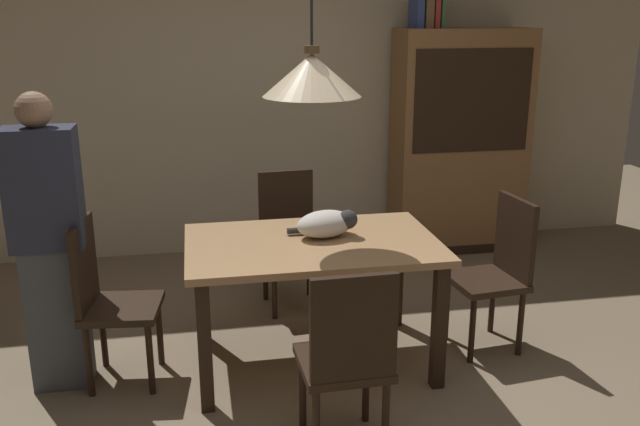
{
  "coord_description": "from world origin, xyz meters",
  "views": [
    {
      "loc": [
        -0.75,
        -2.98,
        1.98
      ],
      "look_at": [
        -0.05,
        0.73,
        0.85
      ],
      "focal_mm": 38.0,
      "sensor_mm": 36.0,
      "label": 1
    }
  ],
  "objects_px": {
    "chair_left_side": "(106,295)",
    "chair_far_back": "(289,233)",
    "book_brown_thick": "(425,14)",
    "hutch_bookcase": "(459,146)",
    "dining_table": "(312,258)",
    "cat_sleeping": "(327,223)",
    "book_green_slim": "(439,11)",
    "chair_near_front": "(347,355)",
    "chair_right_side": "(498,267)",
    "pendant_lamp": "(312,75)",
    "book_blue_wide": "(416,12)",
    "person_standing": "(50,245)",
    "book_red_tall": "(434,10)"
  },
  "relations": [
    {
      "from": "hutch_bookcase",
      "to": "book_blue_wide",
      "type": "height_order",
      "value": "book_blue_wide"
    },
    {
      "from": "dining_table",
      "to": "hutch_bookcase",
      "type": "xyz_separation_m",
      "value": [
        1.57,
        1.78,
        0.24
      ]
    },
    {
      "from": "hutch_bookcase",
      "to": "book_brown_thick",
      "type": "relative_size",
      "value": 7.71
    },
    {
      "from": "chair_left_side",
      "to": "chair_near_front",
      "type": "distance_m",
      "value": 1.44
    },
    {
      "from": "dining_table",
      "to": "chair_far_back",
      "type": "bearing_deg",
      "value": 90.4
    },
    {
      "from": "chair_near_front",
      "to": "book_green_slim",
      "type": "xyz_separation_m",
      "value": [
        1.34,
        2.66,
        1.47
      ]
    },
    {
      "from": "chair_left_side",
      "to": "book_brown_thick",
      "type": "relative_size",
      "value": 3.88
    },
    {
      "from": "dining_table",
      "to": "book_blue_wide",
      "type": "distance_m",
      "value": 2.5
    },
    {
      "from": "pendant_lamp",
      "to": "book_blue_wide",
      "type": "xyz_separation_m",
      "value": [
        1.15,
        1.79,
        0.31
      ]
    },
    {
      "from": "cat_sleeping",
      "to": "book_red_tall",
      "type": "bearing_deg",
      "value": 55.23
    },
    {
      "from": "dining_table",
      "to": "cat_sleeping",
      "type": "height_order",
      "value": "cat_sleeping"
    },
    {
      "from": "chair_far_back",
      "to": "pendant_lamp",
      "type": "bearing_deg",
      "value": -89.6
    },
    {
      "from": "dining_table",
      "to": "chair_left_side",
      "type": "xyz_separation_m",
      "value": [
        -1.13,
        0.01,
        -0.14
      ]
    },
    {
      "from": "book_blue_wide",
      "to": "book_green_slim",
      "type": "height_order",
      "value": "book_green_slim"
    },
    {
      "from": "book_green_slim",
      "to": "hutch_bookcase",
      "type": "bearing_deg",
      "value": -0.37
    },
    {
      "from": "book_brown_thick",
      "to": "hutch_bookcase",
      "type": "bearing_deg",
      "value": -0.25
    },
    {
      "from": "chair_near_front",
      "to": "chair_right_side",
      "type": "distance_m",
      "value": 1.43
    },
    {
      "from": "chair_far_back",
      "to": "book_brown_thick",
      "type": "xyz_separation_m",
      "value": [
        1.23,
        0.91,
        1.45
      ]
    },
    {
      "from": "chair_near_front",
      "to": "cat_sleeping",
      "type": "relative_size",
      "value": 2.3
    },
    {
      "from": "chair_left_side",
      "to": "pendant_lamp",
      "type": "relative_size",
      "value": 0.72
    },
    {
      "from": "chair_near_front",
      "to": "book_red_tall",
      "type": "relative_size",
      "value": 3.32
    },
    {
      "from": "chair_right_side",
      "to": "pendant_lamp",
      "type": "relative_size",
      "value": 0.72
    },
    {
      "from": "person_standing",
      "to": "book_brown_thick",
      "type": "bearing_deg",
      "value": 33.93
    },
    {
      "from": "chair_left_side",
      "to": "book_blue_wide",
      "type": "distance_m",
      "value": 3.24
    },
    {
      "from": "book_blue_wide",
      "to": "dining_table",
      "type": "bearing_deg",
      "value": -122.75
    },
    {
      "from": "chair_left_side",
      "to": "chair_far_back",
      "type": "bearing_deg",
      "value": 37.77
    },
    {
      "from": "chair_left_side",
      "to": "chair_near_front",
      "type": "height_order",
      "value": "same"
    },
    {
      "from": "chair_far_back",
      "to": "book_green_slim",
      "type": "bearing_deg",
      "value": 34.0
    },
    {
      "from": "chair_far_back",
      "to": "book_blue_wide",
      "type": "bearing_deg",
      "value": 38.16
    },
    {
      "from": "cat_sleeping",
      "to": "hutch_bookcase",
      "type": "xyz_separation_m",
      "value": [
        1.47,
        1.72,
        0.06
      ]
    },
    {
      "from": "hutch_bookcase",
      "to": "book_green_slim",
      "type": "bearing_deg",
      "value": 179.63
    },
    {
      "from": "book_green_slim",
      "to": "dining_table",
      "type": "bearing_deg",
      "value": -126.88
    },
    {
      "from": "pendant_lamp",
      "to": "chair_near_front",
      "type": "bearing_deg",
      "value": -89.86
    },
    {
      "from": "cat_sleeping",
      "to": "hutch_bookcase",
      "type": "bearing_deg",
      "value": 49.38
    },
    {
      "from": "chair_left_side",
      "to": "chair_far_back",
      "type": "height_order",
      "value": "same"
    },
    {
      "from": "chair_left_side",
      "to": "book_blue_wide",
      "type": "xyz_separation_m",
      "value": [
        2.28,
        1.78,
        1.46
      ]
    },
    {
      "from": "chair_right_side",
      "to": "pendant_lamp",
      "type": "bearing_deg",
      "value": -179.58
    },
    {
      "from": "chair_near_front",
      "to": "book_blue_wide",
      "type": "bearing_deg",
      "value": 66.71
    },
    {
      "from": "dining_table",
      "to": "chair_left_side",
      "type": "height_order",
      "value": "chair_left_side"
    },
    {
      "from": "hutch_bookcase",
      "to": "person_standing",
      "type": "xyz_separation_m",
      "value": [
        -2.96,
        -1.76,
        -0.08
      ]
    },
    {
      "from": "chair_left_side",
      "to": "pendant_lamp",
      "type": "bearing_deg",
      "value": -0.46
    },
    {
      "from": "chair_far_back",
      "to": "cat_sleeping",
      "type": "xyz_separation_m",
      "value": [
        0.1,
        -0.81,
        0.32
      ]
    },
    {
      "from": "chair_near_front",
      "to": "pendant_lamp",
      "type": "xyz_separation_m",
      "value": [
        -0.0,
        0.88,
        1.15
      ]
    },
    {
      "from": "pendant_lamp",
      "to": "book_blue_wide",
      "type": "height_order",
      "value": "pendant_lamp"
    },
    {
      "from": "cat_sleeping",
      "to": "book_brown_thick",
      "type": "distance_m",
      "value": 2.35
    },
    {
      "from": "book_green_slim",
      "to": "person_standing",
      "type": "height_order",
      "value": "book_green_slim"
    },
    {
      "from": "cat_sleeping",
      "to": "book_green_slim",
      "type": "distance_m",
      "value": 2.42
    },
    {
      "from": "book_blue_wide",
      "to": "book_red_tall",
      "type": "relative_size",
      "value": 0.86
    },
    {
      "from": "cat_sleeping",
      "to": "book_green_slim",
      "type": "bearing_deg",
      "value": 54.14
    },
    {
      "from": "chair_far_back",
      "to": "hutch_bookcase",
      "type": "height_order",
      "value": "hutch_bookcase"
    }
  ]
}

